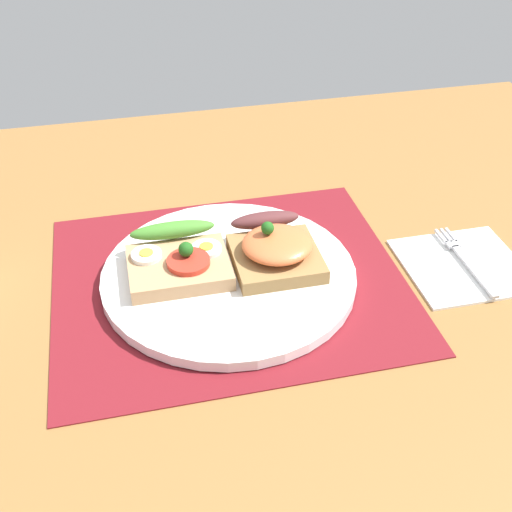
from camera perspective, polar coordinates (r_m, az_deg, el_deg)
name	(u,v)px	position (r cm, az deg, el deg)	size (l,w,h in cm)	color
ground_plane	(230,293)	(72.10, -2.33, -3.25)	(120.00, 90.00, 3.20)	olive
placemat	(229,281)	(71.00, -2.36, -2.17)	(37.50, 32.18, 0.30)	maroon
plate	(229,275)	(70.53, -2.38, -1.69)	(27.35, 27.35, 1.19)	white
sandwich_egg_tomato	(178,259)	(70.08, -6.79, -0.29)	(10.64, 9.95, 3.87)	tan
sandwich_salmon	(275,248)	(70.45, 1.68, 0.70)	(9.26, 10.64, 5.12)	olive
napkin	(463,264)	(76.60, 17.64, -0.70)	(13.13, 12.63, 0.60)	white
fork	(464,259)	(76.75, 17.73, -0.21)	(1.62, 12.89, 0.32)	#B7B7BC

